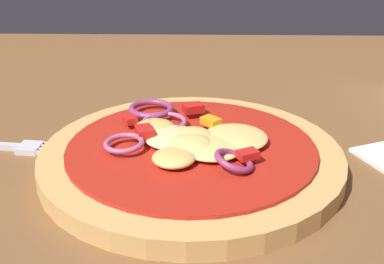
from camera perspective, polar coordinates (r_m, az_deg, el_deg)
dining_table at (r=0.39m, az=2.20°, el=-5.46°), size 1.12×0.89×0.03m
pizza at (r=0.37m, az=-0.09°, el=-2.60°), size 0.23×0.23×0.03m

